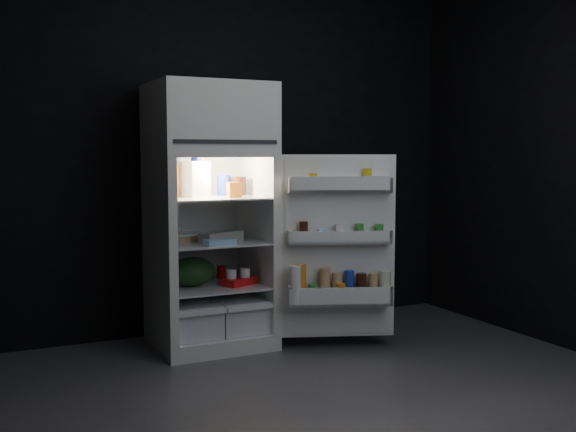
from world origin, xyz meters
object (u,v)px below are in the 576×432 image
refrigerator (208,207)px  yogurt_tray (240,281)px  fridge_door (338,250)px  egg_carton (221,237)px  milk_jug (195,179)px

refrigerator → yogurt_tray: 0.55m
refrigerator → fridge_door: bearing=-35.0°
egg_carton → yogurt_tray: egg_carton is taller
egg_carton → milk_jug: bearing=111.9°
yogurt_tray → fridge_door: bearing=-57.6°
egg_carton → yogurt_tray: 0.33m
yogurt_tray → egg_carton: bearing=153.7°
fridge_door → milk_jug: 1.07m
refrigerator → milk_jug: 0.21m
fridge_door → yogurt_tray: size_ratio=5.16×
egg_carton → yogurt_tray: bearing=-25.3°
refrigerator → milk_jug: refrigerator is taller
milk_jug → yogurt_tray: milk_jug is taller
refrigerator → fridge_door: size_ratio=1.46×
fridge_door → milk_jug: (-0.82, 0.51, 0.47)m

